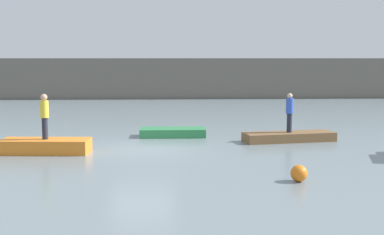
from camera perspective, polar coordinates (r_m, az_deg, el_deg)
ground_plane at (r=20.42m, az=-5.59°, el=-3.54°), size 120.00×120.00×0.00m
embankment_wall at (r=45.28m, az=-4.01°, el=4.33°), size 80.00×1.20×3.55m
rowboat_orange at (r=20.32m, az=-15.95°, el=-3.06°), size 3.39×1.44×0.53m
rowboat_green at (r=23.61m, az=-2.15°, el=-1.66°), size 2.99×1.28×0.38m
rowboat_brown at (r=22.65m, az=10.71°, el=-2.11°), size 4.10×1.84×0.39m
person_yellow_shirt at (r=20.15m, az=-16.06°, el=0.39°), size 0.32×0.32×1.72m
person_blue_shirt at (r=22.51m, az=10.78°, el=0.74°), size 0.32×0.32×1.69m
mooring_buoy at (r=15.40m, az=11.79°, el=-6.08°), size 0.50×0.50×0.50m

